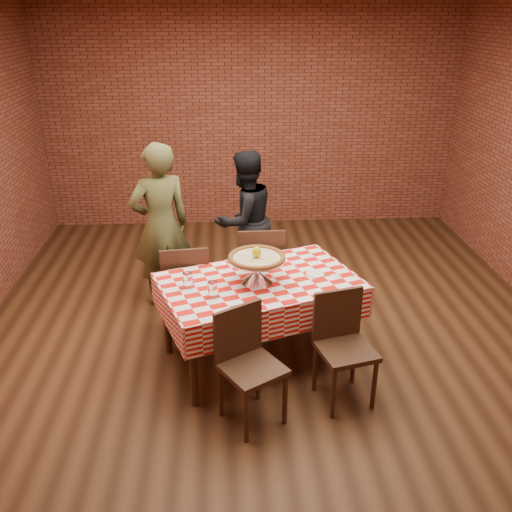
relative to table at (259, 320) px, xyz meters
name	(u,v)px	position (x,y,z in m)	size (l,w,h in m)	color
ground	(269,333)	(0.12, 0.39, -0.38)	(6.00, 6.00, 0.00)	black
back_wall	(252,119)	(0.12, 3.39, 1.08)	(5.50, 5.50, 0.00)	brown
table	(259,320)	(0.00, 0.00, 0.00)	(1.57, 0.94, 0.75)	#402315
tablecloth	(259,295)	(0.00, 0.00, 0.25)	(1.61, 0.98, 0.27)	red
pizza_stand	(257,270)	(-0.02, -0.03, 0.49)	(0.46, 0.46, 0.21)	silver
pizza	(257,258)	(-0.02, -0.03, 0.60)	(0.46, 0.46, 0.03)	beige
lemon	(257,252)	(-0.02, -0.03, 0.65)	(0.07, 0.07, 0.09)	yellow
water_glass_left	(213,290)	(-0.38, -0.27, 0.45)	(0.08, 0.08, 0.13)	white
water_glass_right	(188,280)	(-0.58, -0.10, 0.45)	(0.08, 0.08, 0.13)	white
side_plate	(315,274)	(0.48, 0.08, 0.39)	(0.15, 0.15, 0.01)	white
sweetener_packet_a	(338,277)	(0.66, 0.02, 0.39)	(0.05, 0.04, 0.01)	white
sweetener_packet_b	(335,275)	(0.64, 0.05, 0.39)	(0.05, 0.04, 0.01)	white
condiment_caddy	(255,256)	(-0.02, 0.32, 0.45)	(0.10, 0.08, 0.14)	silver
chair_near_left	(252,370)	(-0.10, -0.79, 0.06)	(0.40, 0.40, 0.88)	#402315
chair_near_right	(346,352)	(0.61, -0.61, 0.06)	(0.40, 0.40, 0.88)	#402315
chair_far_left	(185,286)	(-0.65, 0.53, 0.08)	(0.42, 0.42, 0.90)	#402315
chair_far_right	(260,267)	(0.06, 0.87, 0.09)	(0.44, 0.44, 0.93)	#402315
diner_olive	(160,225)	(-0.91, 1.11, 0.46)	(0.61, 0.40, 1.67)	#4A4C27
diner_black	(245,220)	(-0.06, 1.45, 0.37)	(0.73, 0.56, 1.49)	black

